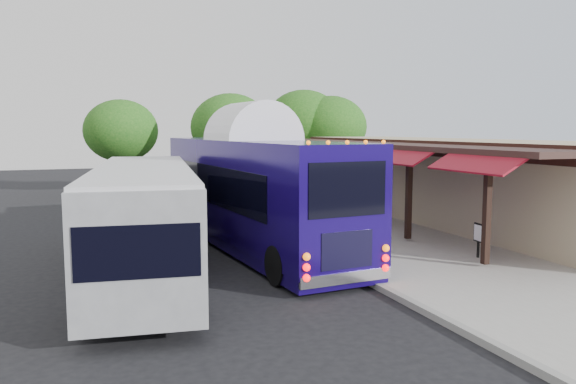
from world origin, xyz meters
name	(u,v)px	position (x,y,z in m)	size (l,w,h in m)	color
ground	(309,253)	(0.00, 0.00, 0.00)	(90.00, 90.00, 0.00)	black
sidewalk	(381,223)	(5.00, 4.00, 0.07)	(10.00, 40.00, 0.15)	#9E9B93
curb	(271,230)	(0.05, 4.00, 0.07)	(0.20, 40.00, 0.16)	gray
station_shelter	(448,179)	(8.38, 4.00, 1.85)	(8.15, 20.00, 3.60)	tan
coach_bus	(253,186)	(-1.45, 1.46, 2.12)	(3.63, 12.52, 3.95)	#140751
city_bus	(144,215)	(-5.33, -0.95, 1.69)	(3.90, 11.57, 3.05)	gray
ped_a	(343,224)	(1.19, -0.15, 0.93)	(0.57, 0.37, 1.56)	black
ped_b	(363,218)	(2.06, 0.10, 1.05)	(0.88, 0.68, 1.80)	black
ped_c	(302,192)	(3.10, 8.28, 1.02)	(1.02, 0.42, 1.74)	black
ped_d	(269,183)	(3.13, 13.29, 1.03)	(1.13, 0.65, 1.75)	black
sign_board	(479,234)	(4.35, -3.00, 0.86)	(0.10, 0.48, 1.05)	black
tree_left	(231,128)	(1.84, 16.76, 4.15)	(4.86, 4.86, 6.22)	#382314
tree_mid	(304,123)	(7.77, 19.48, 4.50)	(5.28, 5.28, 6.76)	#382314
tree_right	(330,127)	(9.28, 18.34, 4.21)	(4.93, 4.93, 6.31)	#382314
tree_far	(121,131)	(-4.33, 20.34, 3.95)	(4.63, 4.63, 5.92)	#382314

